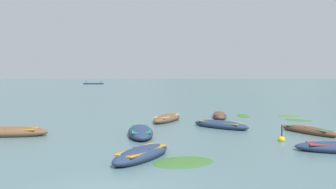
# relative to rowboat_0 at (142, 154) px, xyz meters

# --- Properties ---
(ground_plane) EXTENTS (6000.00, 6000.00, 0.00)m
(ground_plane) POSITION_rel_rowboat_0_xyz_m (-0.71, 1495.39, -0.20)
(ground_plane) COLOR slate
(mountain_1) EXTENTS (639.52, 639.52, 197.34)m
(mountain_1) POSITION_rel_rowboat_0_xyz_m (-473.94, 2224.60, 98.47)
(mountain_1) COLOR #4C5B56
(mountain_1) RESTS_ON ground
(mountain_2) EXTENTS (1422.58, 1422.58, 533.63)m
(mountain_2) POSITION_rel_rowboat_0_xyz_m (515.56, 2089.67, 266.62)
(mountain_2) COLOR #4C5B56
(mountain_2) RESTS_ON ground
(rowboat_0) EXTENTS (2.90, 3.74, 0.63)m
(rowboat_0) POSITION_rel_rowboat_0_xyz_m (0.00, 0.00, 0.00)
(rowboat_0) COLOR navy
(rowboat_0) RESTS_ON ground
(rowboat_1) EXTENTS (1.95, 4.47, 0.67)m
(rowboat_1) POSITION_rel_rowboat_0_xyz_m (-0.45, 5.45, 0.01)
(rowboat_1) COLOR navy
(rowboat_1) RESTS_ON ground
(rowboat_2) EXTENTS (3.98, 3.77, 0.63)m
(rowboat_2) POSITION_rel_rowboat_0_xyz_m (4.79, 8.40, 0.00)
(rowboat_2) COLOR navy
(rowboat_2) RESTS_ON ground
(rowboat_4) EXTENTS (2.67, 3.93, 0.53)m
(rowboat_4) POSITION_rel_rowboat_0_xyz_m (9.79, 6.14, -0.03)
(rowboat_4) COLOR brown
(rowboat_4) RESTS_ON ground
(rowboat_5) EXTENTS (2.95, 4.36, 0.70)m
(rowboat_5) POSITION_rel_rowboat_0_xyz_m (1.18, 11.77, 0.02)
(rowboat_5) COLOR brown
(rowboat_5) RESTS_ON ground
(rowboat_6) EXTENTS (4.59, 1.46, 0.67)m
(rowboat_6) POSITION_rel_rowboat_0_xyz_m (-8.16, 5.47, 0.01)
(rowboat_6) COLOR brown
(rowboat_6) RESTS_ON ground
(rowboat_7) EXTENTS (1.61, 3.78, 0.64)m
(rowboat_7) POSITION_rel_rowboat_0_xyz_m (5.67, 13.82, 0.00)
(rowboat_7) COLOR brown
(rowboat_7) RESTS_ON ground
(ferry_0) EXTENTS (10.69, 4.62, 2.54)m
(ferry_0) POSITION_rel_rowboat_0_xyz_m (-37.49, 163.39, 0.25)
(ferry_0) COLOR navy
(ferry_0) RESTS_ON ground
(mooring_buoy) EXTENTS (0.38, 0.38, 1.01)m
(mooring_buoy) POSITION_rel_rowboat_0_xyz_m (7.24, 3.66, -0.10)
(mooring_buoy) COLOR yellow
(mooring_buoy) RESTS_ON ground
(weed_patch_0) EXTENTS (2.52, 2.51, 0.14)m
(weed_patch_0) POSITION_rel_rowboat_0_xyz_m (12.05, 14.86, -0.20)
(weed_patch_0) COLOR #477033
(weed_patch_0) RESTS_ON ground
(weed_patch_1) EXTENTS (2.47, 2.36, 0.14)m
(weed_patch_1) POSITION_rel_rowboat_0_xyz_m (11.70, 12.12, -0.20)
(weed_patch_1) COLOR #38662D
(weed_patch_1) RESTS_ON ground
(weed_patch_2) EXTENTS (1.43, 3.34, 0.14)m
(weed_patch_2) POSITION_rel_rowboat_0_xyz_m (8.04, 15.16, -0.20)
(weed_patch_2) COLOR #38662D
(weed_patch_2) RESTS_ON ground
(weed_patch_3) EXTENTS (3.04, 2.65, 0.14)m
(weed_patch_3) POSITION_rel_rowboat_0_xyz_m (1.71, -0.62, -0.20)
(weed_patch_3) COLOR #38662D
(weed_patch_3) RESTS_ON ground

